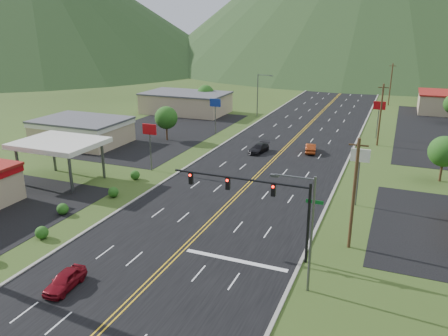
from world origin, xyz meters
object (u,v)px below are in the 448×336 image
at_px(streetlight_west, 259,92).
at_px(car_dark_mid, 259,149).
at_px(traffic_signal, 261,196).
at_px(gas_canopy, 59,144).
at_px(streetlight_east, 307,227).
at_px(car_red_near, 65,281).
at_px(car_red_far, 311,148).

xyz_separation_m(streetlight_west, car_dark_mid, (8.56, -26.45, -4.53)).
xyz_separation_m(traffic_signal, gas_canopy, (-28.48, 8.00, -0.46)).
bearing_deg(traffic_signal, streetlight_east, -40.39).
bearing_deg(car_dark_mid, gas_canopy, -121.70).
xyz_separation_m(traffic_signal, car_dark_mid, (-9.60, 29.56, -4.68)).
height_order(car_red_near, car_red_far, car_red_far).
xyz_separation_m(streetlight_east, car_red_near, (-16.56, -6.59, -4.52)).
height_order(streetlight_east, car_red_far, streetlight_east).
height_order(traffic_signal, streetlight_west, streetlight_west).
distance_m(streetlight_east, car_dark_mid, 36.75).
relative_size(traffic_signal, gas_canopy, 1.31).
bearing_deg(streetlight_east, car_dark_mid, 113.08).
height_order(gas_canopy, car_dark_mid, gas_canopy).
height_order(streetlight_east, car_red_near, streetlight_east).
bearing_deg(car_red_far, car_red_near, 67.72).
bearing_deg(streetlight_west, car_red_far, -55.65).
height_order(traffic_signal, streetlight_east, streetlight_east).
distance_m(streetlight_west, car_red_far, 28.64).
bearing_deg(traffic_signal, car_dark_mid, 108.00).
xyz_separation_m(gas_canopy, car_dark_mid, (18.88, 21.55, -4.22)).
relative_size(gas_canopy, car_dark_mid, 2.22).
relative_size(streetlight_west, car_dark_mid, 2.00).
xyz_separation_m(streetlight_east, gas_canopy, (-33.18, 12.00, -0.31)).
distance_m(traffic_signal, gas_canopy, 29.59).
distance_m(streetlight_west, gas_canopy, 49.10).
bearing_deg(traffic_signal, car_red_far, 93.86).
relative_size(streetlight_west, car_red_near, 2.32).
relative_size(streetlight_east, car_dark_mid, 2.00).
bearing_deg(traffic_signal, gas_canopy, 164.30).
distance_m(car_dark_mid, car_red_far, 8.02).
xyz_separation_m(streetlight_east, car_dark_mid, (-14.30, 33.55, -4.53)).
bearing_deg(streetlight_east, streetlight_west, 110.86).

